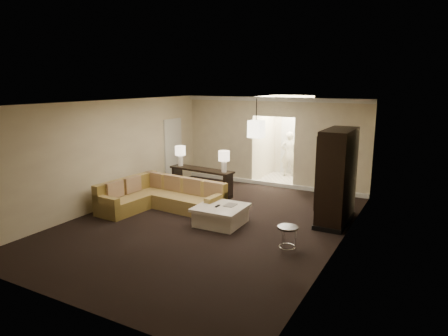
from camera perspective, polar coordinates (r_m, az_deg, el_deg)
The scene contains 19 objects.
ground at distance 9.47m, azimuth -2.34°, elevation -7.89°, with size 8.00×8.00×0.00m, color black.
wall_back at distance 12.63m, azimuth 6.98°, elevation 3.68°, with size 6.00×0.04×2.80m, color beige.
wall_front at distance 6.13m, azimuth -22.14°, elevation -6.30°, with size 6.00×0.04×2.80m, color beige.
wall_left at distance 10.92m, azimuth -16.05°, elevation 1.95°, with size 0.04×8.00×2.80m, color beige.
wall_right at distance 8.00m, azimuth 16.34°, elevation -1.68°, with size 0.04×8.00×2.80m, color beige.
ceiling at distance 8.91m, azimuth -2.50°, elevation 9.28°, with size 6.00×8.00×0.02m, color white.
crown_molding at distance 12.46m, azimuth 7.05°, elevation 9.71°, with size 6.00×0.10×0.12m, color silver.
baseboard at distance 12.85m, azimuth 6.74°, elevation -2.27°, with size 6.00×0.10×0.12m, color silver.
side_door at distance 13.06m, azimuth -7.26°, elevation 2.39°, with size 0.05×0.90×2.10m, color silver.
foyer at distance 13.89m, azimuth 9.03°, elevation 3.97°, with size 1.44×2.02×2.80m.
sectional_sofa at distance 10.52m, azimuth -9.08°, elevation -4.15°, with size 2.80×2.18×0.80m.
coffee_table at distance 9.34m, azimuth -0.47°, elevation -6.71°, with size 1.12×1.12×0.46m.
console_table at distance 11.67m, azimuth -3.22°, elevation -1.63°, with size 2.06×0.63×0.78m.
armoire at distance 9.60m, azimuth 15.79°, elevation -1.48°, with size 0.66×1.54×2.21m.
drink_table at distance 7.97m, azimuth 9.07°, elevation -9.23°, with size 0.40×0.40×0.51m.
table_lamp_left at distance 12.00m, azimuth -6.27°, elevation 2.20°, with size 0.31×0.31×0.60m.
table_lamp_right at distance 11.08m, azimuth -0.00°, elevation 1.44°, with size 0.31×0.31×0.60m.
pendant_light at distance 11.37m, azimuth 4.61°, elevation 5.60°, with size 0.38×0.38×1.09m.
person at distance 14.14m, azimuth 9.28°, elevation 2.34°, with size 0.63×0.42×1.74m, color #EBE5C7.
Camera 1 is at (4.59, -7.62, 3.25)m, focal length 32.00 mm.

